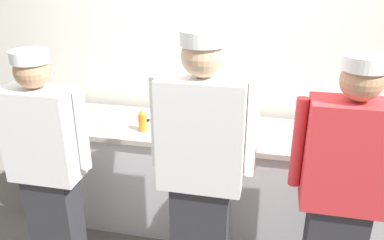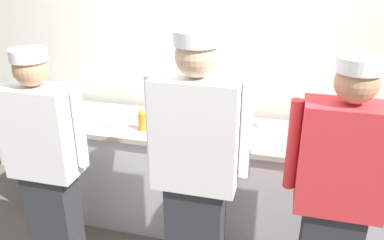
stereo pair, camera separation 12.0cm
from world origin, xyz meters
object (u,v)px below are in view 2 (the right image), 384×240
squeeze_bottle_secondary (142,120)px  squeeze_bottle_spare (185,120)px  ramekin_red_sauce (248,140)px  deli_cup (309,144)px  chef_center (196,169)px  chef_far_right (337,194)px  mixing_bowl_steel (226,122)px  sheet_tray (100,116)px  plate_stack_front (331,134)px  chef_near_left (46,161)px  ramekin_green_sauce (359,144)px  ramekin_yellow_sauce (263,124)px  chefs_knife (153,120)px

squeeze_bottle_secondary → squeeze_bottle_spare: 0.32m
ramekin_red_sauce → deli_cup: deli_cup is taller
chef_center → chef_far_right: bearing=2.1°
squeeze_bottle_spare → mixing_bowl_steel: bearing=20.0°
sheet_tray → deli_cup: (1.65, -0.18, 0.04)m
plate_stack_front → sheet_tray: bearing=-176.9°
chef_far_right → chef_near_left: bearing=-178.9°
chef_center → squeeze_bottle_secondary: chef_center is taller
chef_far_right → sheet_tray: (-1.80, 0.69, 0.00)m
ramekin_green_sauce → mixing_bowl_steel: bearing=175.2°
plate_stack_front → chef_far_right: bearing=-91.1°
mixing_bowl_steel → sheet_tray: 1.04m
ramekin_green_sauce → ramekin_yellow_sauce: (-0.68, 0.20, -0.01)m
squeeze_bottle_spare → chef_near_left: bearing=-139.4°
squeeze_bottle_secondary → squeeze_bottle_spare: squeeze_bottle_spare is taller
mixing_bowl_steel → ramekin_red_sauce: 0.28m
chef_center → deli_cup: size_ratio=16.94×
plate_stack_front → ramekin_red_sauce: plate_stack_front is taller
chef_center → sheet_tray: chef_center is taller
sheet_tray → deli_cup: size_ratio=5.05×
mixing_bowl_steel → squeeze_bottle_secondary: size_ratio=1.77×
chef_center → squeeze_bottle_spare: (-0.25, 0.65, 0.02)m
chef_center → squeeze_bottle_spare: size_ratio=9.68×
plate_stack_front → chefs_knife: 1.37m
chef_near_left → squeeze_bottle_secondary: size_ratio=9.16×
chef_center → deli_cup: (0.66, 0.55, -0.01)m
chef_near_left → squeeze_bottle_secondary: bearing=52.4°
mixing_bowl_steel → squeeze_bottle_secondary: 0.64m
chef_center → ramekin_green_sauce: 1.21m
chef_far_right → deli_cup: size_ratio=16.02×
squeeze_bottle_spare → ramekin_green_sauce: size_ratio=1.70×
mixing_bowl_steel → sheet_tray: (-1.04, -0.04, -0.04)m
chef_near_left → squeeze_bottle_spare: 1.02m
mixing_bowl_steel → sheet_tray: size_ratio=0.59×
chef_center → squeeze_bottle_spare: bearing=111.0°
ramekin_yellow_sauce → deli_cup: 0.48m
chef_near_left → mixing_bowl_steel: (1.07, 0.77, 0.08)m
chef_near_left → chef_far_right: bearing=1.1°
plate_stack_front → sheet_tray: plate_stack_front is taller
chef_far_right → plate_stack_front: size_ratio=6.74×
chef_far_right → squeeze_bottle_spare: 1.23m
chef_near_left → squeeze_bottle_secondary: (0.46, 0.59, 0.11)m
sheet_tray → ramekin_green_sauce: (1.99, -0.04, 0.01)m
chef_center → chefs_knife: size_ratio=6.41×
chef_far_right → squeeze_bottle_spare: (-1.06, 0.62, 0.08)m
chef_far_right → ramekin_yellow_sauce: size_ratio=16.67×
sheet_tray → mixing_bowl_steel: bearing=2.3°
squeeze_bottle_spare → deli_cup: squeeze_bottle_spare is taller
chefs_knife → plate_stack_front: bearing=2.3°
plate_stack_front → mixing_bowl_steel: mixing_bowl_steel is taller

